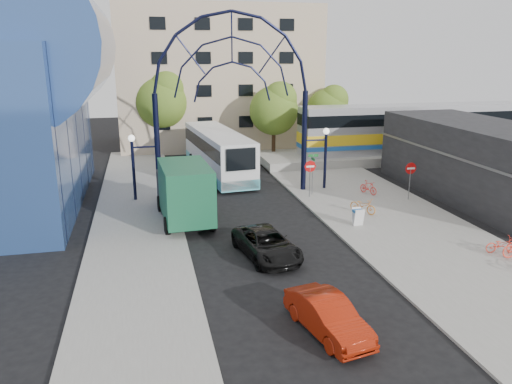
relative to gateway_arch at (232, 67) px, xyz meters
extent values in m
plane|color=black|center=(0.00, -14.00, -8.56)|extent=(120.00, 120.00, 0.00)
cube|color=gray|center=(8.00, -10.00, -8.50)|extent=(8.00, 56.00, 0.12)
cube|color=gray|center=(-6.50, -8.00, -8.50)|extent=(5.00, 50.00, 0.12)
cylinder|color=black|center=(-5.00, 0.00, -5.06)|extent=(0.36, 0.36, 7.00)
cylinder|color=black|center=(5.00, 0.00, -5.06)|extent=(0.36, 0.36, 7.00)
cylinder|color=black|center=(-6.60, 0.00, -6.56)|extent=(0.20, 0.20, 4.00)
cylinder|color=black|center=(6.60, 0.00, -6.56)|extent=(0.20, 0.20, 4.00)
sphere|color=white|center=(-6.60, 0.00, -4.36)|extent=(0.44, 0.44, 0.44)
sphere|color=white|center=(6.60, 0.00, -4.36)|extent=(0.44, 0.44, 0.44)
cylinder|color=slate|center=(4.80, -2.00, -7.34)|extent=(0.06, 0.06, 2.20)
cylinder|color=red|center=(4.80, -2.00, -6.34)|extent=(0.80, 0.04, 0.80)
cube|color=white|center=(4.80, -2.03, -6.34)|extent=(0.55, 0.02, 0.12)
cylinder|color=slate|center=(11.00, -4.00, -7.34)|extent=(0.06, 0.06, 2.20)
cylinder|color=red|center=(11.00, -4.00, -6.34)|extent=(0.76, 0.04, 0.76)
cube|color=white|center=(11.00, -4.03, -6.34)|extent=(0.55, 0.02, 0.12)
cylinder|color=slate|center=(5.20, -1.40, -7.04)|extent=(0.05, 0.05, 2.80)
cube|color=#146626|center=(5.20, -1.40, -5.74)|extent=(0.70, 0.03, 0.18)
cube|color=#146626|center=(5.20, -1.40, -5.99)|extent=(0.03, 0.70, 0.18)
cube|color=white|center=(5.60, -8.20, -7.94)|extent=(0.55, 0.26, 0.99)
cube|color=white|center=(5.60, -7.85, -7.94)|extent=(0.55, 0.26, 0.99)
cube|color=#1E59A5|center=(5.60, -8.02, -7.61)|extent=(0.55, 0.42, 0.14)
cylinder|color=#2E4E8E|center=(-12.00, 1.00, 1.44)|extent=(9.00, 16.00, 9.00)
cube|color=black|center=(16.00, -4.00, -6.06)|extent=(6.00, 16.00, 5.00)
cube|color=#CCB58E|center=(2.00, 21.00, -1.56)|extent=(20.00, 12.00, 14.00)
cube|color=gray|center=(20.00, 8.00, -8.16)|extent=(32.00, 5.00, 0.80)
cube|color=#B7B7BC|center=(20.00, 8.00, -5.66)|extent=(25.00, 3.00, 4.20)
cube|color=gold|center=(20.00, 8.00, -6.26)|extent=(25.10, 3.05, 0.90)
cube|color=black|center=(20.00, 8.00, -4.66)|extent=(25.05, 3.05, 1.00)
cube|color=#1E59A5|center=(20.00, 8.00, -6.96)|extent=(25.10, 3.05, 0.35)
cylinder|color=#382314|center=(6.00, 12.00, -7.30)|extent=(0.36, 0.36, 2.52)
sphere|color=#3F5F19|center=(6.00, 12.00, -4.22)|extent=(4.48, 4.48, 4.48)
sphere|color=#3F5F19|center=(6.50, 11.70, -3.10)|extent=(3.08, 3.08, 3.08)
cylinder|color=#382314|center=(-4.00, 16.00, -7.12)|extent=(0.36, 0.36, 2.88)
sphere|color=#3F5F19|center=(-4.00, 16.00, -3.60)|extent=(5.12, 5.12, 5.12)
sphere|color=#3F5F19|center=(-3.50, 15.70, -2.32)|extent=(3.52, 3.52, 3.52)
cylinder|color=#382314|center=(12.00, 14.00, -7.39)|extent=(0.36, 0.36, 2.34)
sphere|color=#3F5F19|center=(12.00, 14.00, -4.53)|extent=(4.16, 4.16, 4.16)
sphere|color=#3F5F19|center=(12.50, 13.70, -3.49)|extent=(2.86, 2.86, 2.86)
cube|color=white|center=(-0.11, 6.27, -6.65)|extent=(4.01, 12.73, 3.16)
cube|color=#60C8D6|center=(-0.11, 6.27, -7.96)|extent=(4.04, 12.73, 0.76)
cube|color=black|center=(-0.11, 6.27, -6.00)|extent=(4.04, 12.49, 0.98)
cube|color=black|center=(0.52, -0.04, -6.05)|extent=(2.06, 0.36, 1.52)
cube|color=black|center=(-0.72, 12.44, -6.81)|extent=(2.62, 0.45, 1.74)
cylinder|color=black|center=(-1.84, 9.99, -8.03)|extent=(0.41, 1.07, 1.04)
cylinder|color=black|center=(0.86, 10.26, -8.03)|extent=(0.41, 1.07, 1.04)
cylinder|color=black|center=(-0.99, 1.52, -8.03)|extent=(0.41, 1.07, 1.04)
cylinder|color=black|center=(1.70, 1.79, -8.03)|extent=(0.41, 1.07, 1.04)
cube|color=black|center=(-3.90, -2.38, -7.38)|extent=(2.58, 2.68, 2.35)
cube|color=black|center=(-3.96, -1.10, -6.90)|extent=(2.14, 0.22, 1.07)
cube|color=#175939|center=(-3.73, -5.58, -6.53)|extent=(2.81, 5.04, 2.99)
cylinder|color=black|center=(-5.11, -2.76, -8.04)|extent=(0.33, 1.04, 1.03)
cylinder|color=black|center=(-2.66, -2.63, -8.04)|extent=(0.33, 1.04, 1.03)
cylinder|color=black|center=(-4.90, -6.92, -8.04)|extent=(0.33, 1.04, 1.03)
cylinder|color=black|center=(-2.44, -6.79, -8.04)|extent=(0.33, 1.04, 1.03)
imported|color=black|center=(-0.42, -11.00, -7.90)|extent=(2.91, 5.01, 1.31)
imported|color=maroon|center=(0.02, -18.01, -7.89)|extent=(2.20, 4.23, 1.33)
imported|color=orange|center=(6.83, -6.00, -7.98)|extent=(1.49, 1.79, 0.92)
imported|color=#F13530|center=(8.99, -2.17, -7.98)|extent=(0.95, 1.57, 0.91)
imported|color=#FB4632|center=(10.73, -13.28, -8.03)|extent=(1.62, 0.78, 0.82)
camera|label=1|loc=(-5.87, -32.58, 0.94)|focal=35.00mm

